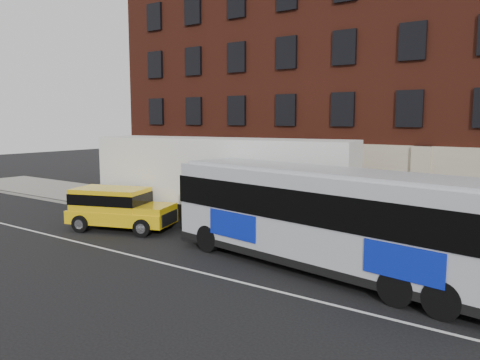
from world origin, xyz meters
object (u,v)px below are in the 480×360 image
Objects in this scene: sign_pole at (131,189)px; yellow_suv at (117,206)px; city_bus at (332,217)px; shipping_container at (222,183)px.

sign_pole is 0.45× the size of yellow_suv.
city_bus is at bearing -11.87° from sign_pole.
city_bus is 2.49× the size of yellow_suv.
yellow_suv is at bearing -179.72° from city_bus.
city_bus is (13.87, -2.92, 0.59)m from sign_pole.
sign_pole is at bearing 168.13° from city_bus.
sign_pole is at bearing -173.88° from shipping_container.
sign_pole is 0.18× the size of shipping_container.
yellow_suv is at bearing -51.59° from sign_pole.
shipping_container is (3.74, 3.63, 1.03)m from yellow_suv.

